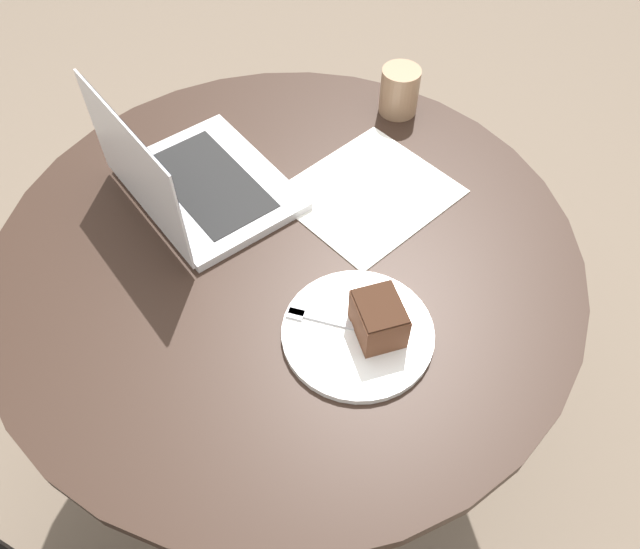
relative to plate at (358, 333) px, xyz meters
name	(u,v)px	position (x,y,z in m)	size (l,w,h in m)	color
ground_plane	(298,416)	(0.03, 0.22, -0.71)	(12.00, 12.00, 0.00)	#6B5B4C
dining_table	(290,296)	(0.03, 0.22, -0.16)	(1.05, 1.05, 0.71)	black
paper_document	(369,193)	(0.23, 0.22, 0.00)	(0.30, 0.27, 0.00)	white
plate	(358,333)	(0.00, 0.00, 0.00)	(0.24, 0.24, 0.01)	white
cake_slice	(379,318)	(0.02, -0.02, 0.04)	(0.10, 0.11, 0.07)	brown
fork	(328,320)	(-0.02, 0.05, 0.01)	(0.11, 0.16, 0.00)	silver
coffee_glass	(399,91)	(0.46, 0.36, 0.04)	(0.08, 0.08, 0.10)	#997556
laptop	(193,182)	(-0.02, 0.43, 0.03)	(0.28, 0.34, 0.23)	silver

